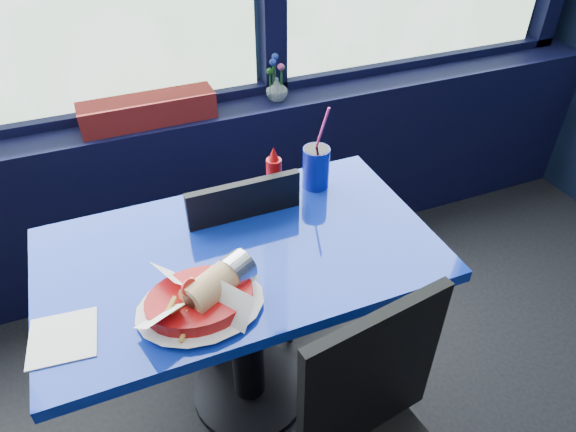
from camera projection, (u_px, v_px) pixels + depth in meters
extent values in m
cube|color=black|center=(122.00, 206.00, 2.33)|extent=(5.00, 0.26, 0.80)
cube|color=black|center=(100.00, 116.00, 2.14)|extent=(4.80, 0.08, 0.06)
cylinder|color=black|center=(250.00, 389.00, 2.02)|extent=(0.44, 0.44, 0.03)
cylinder|color=black|center=(246.00, 336.00, 1.82)|extent=(0.12, 0.12, 0.68)
cube|color=#0D2596|center=(240.00, 254.00, 1.58)|extent=(1.20, 0.70, 0.04)
cube|color=black|center=(371.00, 379.00, 1.25)|extent=(0.41, 0.09, 0.47)
cube|color=black|center=(234.00, 253.00, 2.04)|extent=(0.40, 0.40, 0.04)
cube|color=black|center=(247.00, 236.00, 1.75)|extent=(0.38, 0.03, 0.44)
cylinder|color=black|center=(262.00, 256.00, 2.35)|extent=(0.02, 0.02, 0.41)
cylinder|color=black|center=(290.00, 309.00, 2.10)|extent=(0.02, 0.02, 0.41)
cylinder|color=black|center=(189.00, 276.00, 2.25)|extent=(0.02, 0.02, 0.41)
cylinder|color=black|center=(209.00, 334.00, 2.00)|extent=(0.02, 0.02, 0.41)
cube|color=maroon|center=(148.00, 110.00, 2.08)|extent=(0.54, 0.14, 0.11)
imported|color=silver|center=(277.00, 90.00, 2.26)|extent=(0.12, 0.12, 0.10)
cylinder|color=#1E5919|center=(273.00, 83.00, 2.23)|extent=(0.01, 0.01, 0.16)
sphere|color=#1B31A1|center=(273.00, 62.00, 2.17)|extent=(0.03, 0.03, 0.03)
cylinder|color=#1E5919|center=(281.00, 85.00, 2.24)|extent=(0.01, 0.01, 0.14)
sphere|color=#E743A8|center=(281.00, 67.00, 2.19)|extent=(0.03, 0.03, 0.03)
cylinder|color=#1E5919|center=(275.00, 80.00, 2.24)|extent=(0.01, 0.01, 0.18)
sphere|color=#1B31A1|center=(275.00, 57.00, 2.18)|extent=(0.03, 0.03, 0.03)
cylinder|color=#1E5919|center=(270.00, 87.00, 2.25)|extent=(0.01, 0.01, 0.12)
sphere|color=#1E5919|center=(270.00, 71.00, 2.20)|extent=(0.03, 0.03, 0.03)
cylinder|color=#1E5919|center=(282.00, 85.00, 2.26)|extent=(0.01, 0.01, 0.13)
sphere|color=#1E5919|center=(282.00, 68.00, 2.21)|extent=(0.03, 0.03, 0.03)
cylinder|color=#A90B0C|center=(200.00, 302.00, 1.36)|extent=(0.31, 0.31, 0.06)
cylinder|color=white|center=(201.00, 305.00, 1.37)|extent=(0.30, 0.30, 0.00)
cylinder|color=silver|center=(236.00, 270.00, 1.41)|extent=(0.10, 0.12, 0.10)
sphere|color=#562D1D|center=(196.00, 297.00, 1.32)|extent=(0.07, 0.07, 0.07)
cylinder|color=red|center=(190.00, 289.00, 1.31)|extent=(0.07, 0.07, 0.01)
cylinder|color=#A90B0C|center=(274.00, 178.00, 1.74)|extent=(0.05, 0.05, 0.15)
cone|color=#A90B0C|center=(274.00, 153.00, 1.68)|extent=(0.04, 0.04, 0.05)
cylinder|color=#0C168D|center=(316.00, 168.00, 1.80)|extent=(0.09, 0.09, 0.15)
cylinder|color=black|center=(317.00, 150.00, 1.75)|extent=(0.09, 0.09, 0.01)
cylinder|color=#FF3584|center=(321.00, 132.00, 1.71)|extent=(0.03, 0.07, 0.21)
cube|color=white|center=(63.00, 338.00, 1.30)|extent=(0.18, 0.18, 0.00)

